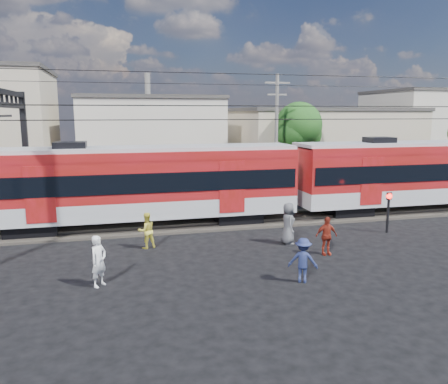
{
  "coord_description": "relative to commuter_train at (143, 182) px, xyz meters",
  "views": [
    {
      "loc": [
        -5.03,
        -14.2,
        5.82
      ],
      "look_at": [
        -0.28,
        5.0,
        2.24
      ],
      "focal_mm": 35.0,
      "sensor_mm": 36.0,
      "label": 1
    }
  ],
  "objects": [
    {
      "name": "ground",
      "position": [
        3.76,
        -8.0,
        -2.4
      ],
      "size": [
        120.0,
        120.0,
        0.0
      ],
      "primitive_type": "plane",
      "color": "black",
      "rests_on": "ground"
    },
    {
      "name": "building_mideast",
      "position": [
        17.76,
        16.0,
        0.75
      ],
      "size": [
        16.32,
        10.2,
        6.3
      ],
      "color": "tan",
      "rests_on": "ground"
    },
    {
      "name": "pedestrian_a",
      "position": [
        -2.01,
        -7.47,
        -1.51
      ],
      "size": [
        0.74,
        0.77,
        1.77
      ],
      "primitive_type": "imported",
      "rotation": [
        0.0,
        0.0,
        0.86
      ],
      "color": "white",
      "rests_on": "ground"
    },
    {
      "name": "rail_near",
      "position": [
        3.76,
        -0.75,
        -2.22
      ],
      "size": [
        70.0,
        0.12,
        0.12
      ],
      "primitive_type": "cube",
      "color": "#59544C",
      "rests_on": "track_bed"
    },
    {
      "name": "building_east",
      "position": [
        31.76,
        20.0,
        1.75
      ],
      "size": [
        10.2,
        10.2,
        8.3
      ],
      "color": "beige",
      "rests_on": "ground"
    },
    {
      "name": "rail_far",
      "position": [
        3.76,
        0.75,
        -2.22
      ],
      "size": [
        70.0,
        0.12,
        0.12
      ],
      "primitive_type": "cube",
      "color": "#59544C",
      "rests_on": "track_bed"
    },
    {
      "name": "pedestrian_b",
      "position": [
        -0.14,
        -3.56,
        -1.61
      ],
      "size": [
        0.92,
        0.81,
        1.59
      ],
      "primitive_type": "imported",
      "rotation": [
        0.0,
        0.0,
        3.45
      ],
      "color": "#E3D847",
      "rests_on": "ground"
    },
    {
      "name": "pedestrian_c",
      "position": [
        4.87,
        -8.81,
        -1.61
      ],
      "size": [
        1.18,
        0.98,
        1.58
      ],
      "primitive_type": "imported",
      "rotation": [
        0.0,
        0.0,
        2.68
      ],
      "color": "navy",
      "rests_on": "ground"
    },
    {
      "name": "catenary",
      "position": [
        -4.89,
        -0.0,
        2.73
      ],
      "size": [
        70.0,
        9.3,
        7.52
      ],
      "color": "black",
      "rests_on": "ground"
    },
    {
      "name": "track_bed",
      "position": [
        3.76,
        0.0,
        -2.34
      ],
      "size": [
        70.0,
        3.4,
        0.12
      ],
      "primitive_type": "cube",
      "color": "#2D2823",
      "rests_on": "ground"
    },
    {
      "name": "tree_near",
      "position": [
        12.94,
        10.09,
        2.26
      ],
      "size": [
        3.82,
        3.64,
        6.72
      ],
      "color": "#382619",
      "rests_on": "ground"
    },
    {
      "name": "pedestrian_e",
      "position": [
        6.11,
        -4.41,
        -1.46
      ],
      "size": [
        0.72,
        0.99,
        1.88
      ],
      "primitive_type": "imported",
      "rotation": [
        0.0,
        0.0,
        1.43
      ],
      "color": "#4C4C51",
      "rests_on": "ground"
    },
    {
      "name": "building_midwest",
      "position": [
        1.76,
        19.0,
        1.25
      ],
      "size": [
        12.24,
        12.24,
        7.3
      ],
      "color": "beige",
      "rests_on": "ground"
    },
    {
      "name": "utility_pole_mid",
      "position": [
        9.76,
        7.0,
        2.13
      ],
      "size": [
        1.8,
        0.24,
        8.5
      ],
      "color": "slate",
      "rests_on": "ground"
    },
    {
      "name": "crossing_signal",
      "position": [
        11.58,
        -3.85,
        -1.0
      ],
      "size": [
        0.29,
        0.29,
        2.02
      ],
      "color": "black",
      "rests_on": "ground"
    },
    {
      "name": "pedestrian_d",
      "position": [
        7.06,
        -6.25,
        -1.59
      ],
      "size": [
        0.95,
        0.4,
        1.62
      ],
      "primitive_type": "imported",
      "rotation": [
        0.0,
        0.0,
        -0.01
      ],
      "color": "maroon",
      "rests_on": "ground"
    },
    {
      "name": "commuter_train",
      "position": [
        0.0,
        0.0,
        0.0
      ],
      "size": [
        50.3,
        3.08,
        4.17
      ],
      "color": "black",
      "rests_on": "ground"
    }
  ]
}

